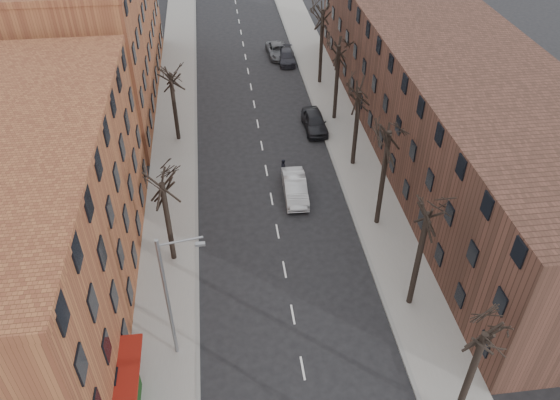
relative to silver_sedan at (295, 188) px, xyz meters
name	(u,v)px	position (x,y,z in m)	size (l,w,h in m)	color
sidewalk_left	(175,134)	(-9.92, 10.87, -0.76)	(4.00, 90.00, 0.15)	gray
sidewalk_right	(340,123)	(6.08, 10.87, -0.76)	(4.00, 90.00, 0.15)	gray
building_left_near	(14,233)	(-17.92, -9.13, 5.17)	(12.00, 26.00, 12.00)	brown
building_left_far	(87,31)	(-17.92, 19.87, 6.17)	(12.00, 28.00, 14.00)	brown
building_right	(447,97)	(14.08, 5.87, 4.17)	(12.00, 50.00, 10.00)	#4D2E24
tree_right_b	(409,303)	(5.68, -12.13, -0.83)	(5.20, 5.20, 10.80)	black
tree_right_c	(376,223)	(5.68, -4.13, -0.83)	(5.20, 5.20, 11.60)	black
tree_right_d	(352,164)	(5.68, 3.87, -0.83)	(5.20, 5.20, 10.00)	black
tree_right_e	(334,119)	(5.68, 11.87, -0.83)	(5.20, 5.20, 10.80)	black
tree_right_f	(319,83)	(5.68, 19.87, -0.83)	(5.20, 5.20, 11.60)	black
tree_left_a	(174,259)	(-9.52, -6.13, -0.83)	(5.20, 5.20, 9.50)	black
tree_left_b	(179,140)	(-9.52, 9.87, -0.83)	(5.20, 5.20, 9.50)	black
streetlight	(170,295)	(-8.95, -14.13, 4.18)	(2.45, 0.22, 9.03)	slate
silver_sedan	(295,188)	(0.00, 0.00, 0.00)	(1.76, 5.05, 1.67)	#A5A7AB
parked_car_near	(315,122)	(3.38, 10.15, 0.02)	(2.02, 5.01, 1.71)	black
parked_car_mid	(287,57)	(2.81, 25.72, -0.16)	(1.87, 4.60, 1.34)	#212229
parked_car_far	(278,51)	(1.97, 27.59, -0.13)	(2.33, 5.05, 1.40)	#505257
pedestrian_crossing	(283,168)	(-0.59, 2.84, 0.01)	(0.99, 0.41, 1.69)	black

